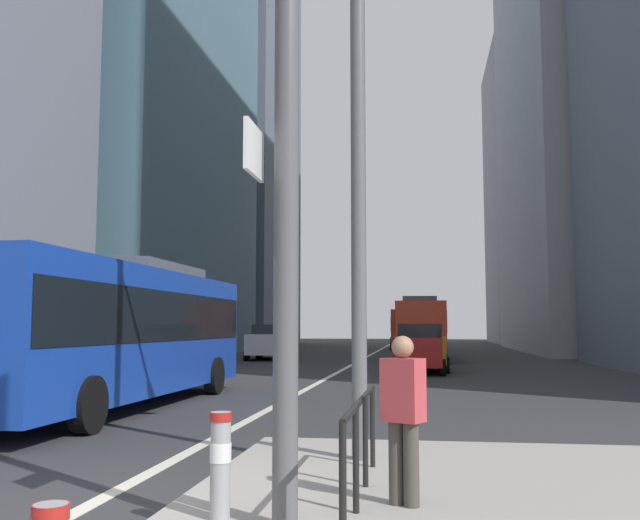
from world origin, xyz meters
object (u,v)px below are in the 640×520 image
(car_receding_near, at_px, (418,348))
(pedestrian_waiting, at_px, (403,411))
(city_bus_red_receding, at_px, (419,327))
(car_receding_far, at_px, (423,347))
(city_bus_blue_oncoming, at_px, (117,327))
(car_oncoming_mid, at_px, (269,341))
(city_bus_red_distant, at_px, (408,326))
(street_lamp_post, at_px, (358,69))
(bollard_right, at_px, (220,459))
(car_oncoming_far, at_px, (269,342))
(traffic_signal_gantry, at_px, (98,85))

(car_receding_near, xyz_separation_m, pedestrian_waiting, (0.03, -21.38, 0.04))
(city_bus_red_receding, distance_m, car_receding_far, 10.27)
(city_bus_blue_oncoming, bearing_deg, car_oncoming_mid, 94.47)
(city_bus_red_distant, height_order, pedestrian_waiting, city_bus_red_distant)
(car_receding_far, distance_m, pedestrian_waiting, 22.87)
(car_receding_far, distance_m, street_lamp_post, 21.06)
(pedestrian_waiting, bearing_deg, street_lamp_post, 105.37)
(city_bus_red_distant, relative_size, bollard_right, 12.33)
(car_oncoming_mid, relative_size, car_receding_near, 1.02)
(city_bus_red_receding, height_order, car_oncoming_far, city_bus_red_receding)
(car_oncoming_mid, xyz_separation_m, traffic_signal_gantry, (5.87, -34.14, 3.09))
(city_bus_red_receding, distance_m, bollard_right, 33.87)
(bollard_right, relative_size, pedestrian_waiting, 0.58)
(car_oncoming_mid, bearing_deg, pedestrian_waiting, -75.44)
(city_bus_red_distant, bearing_deg, pedestrian_waiting, -88.79)
(traffic_signal_gantry, xyz_separation_m, street_lamp_post, (2.14, 3.17, 1.21))
(car_oncoming_far, distance_m, street_lamp_post, 30.66)
(car_oncoming_far, height_order, traffic_signal_gantry, traffic_signal_gantry)
(car_receding_near, relative_size, street_lamp_post, 0.52)
(car_oncoming_mid, distance_m, car_receding_far, 13.60)
(car_oncoming_far, height_order, bollard_right, car_oncoming_far)
(car_oncoming_far, xyz_separation_m, bollard_right, (6.71, -32.35, -0.32))
(car_oncoming_far, bearing_deg, city_bus_red_distant, 69.70)
(city_bus_red_receding, height_order, street_lamp_post, street_lamp_post)
(car_oncoming_mid, bearing_deg, bollard_right, -78.29)
(city_bus_red_distant, distance_m, car_receding_far, 28.34)
(city_bus_red_distant, xyz_separation_m, bollard_right, (-0.51, -51.89, -1.17))
(city_bus_red_distant, bearing_deg, car_oncoming_mid, -112.83)
(city_bus_blue_oncoming, bearing_deg, bollard_right, -60.59)
(street_lamp_post, bearing_deg, car_oncoming_mid, 104.50)
(city_bus_red_distant, bearing_deg, city_bus_blue_oncoming, -97.45)
(car_receding_near, xyz_separation_m, bollard_right, (-1.56, -22.10, -0.32))
(car_oncoming_mid, height_order, car_receding_far, same)
(city_bus_red_distant, relative_size, car_oncoming_far, 2.75)
(street_lamp_post, xyz_separation_m, pedestrian_waiting, (0.62, -2.27, -4.25))
(city_bus_red_receding, distance_m, traffic_signal_gantry, 34.18)
(car_receding_near, height_order, car_receding_far, same)
(traffic_signal_gantry, relative_size, pedestrian_waiting, 3.75)
(city_bus_blue_oncoming, xyz_separation_m, traffic_signal_gantry, (3.93, -9.22, 2.24))
(bollard_right, bearing_deg, car_receding_near, 85.96)
(city_bus_blue_oncoming, bearing_deg, city_bus_red_receding, 75.06)
(city_bus_red_receding, distance_m, car_oncoming_mid, 8.60)
(city_bus_red_distant, height_order, car_receding_far, city_bus_red_distant)
(car_receding_far, height_order, street_lamp_post, street_lamp_post)
(car_oncoming_mid, distance_m, street_lamp_post, 32.27)
(city_bus_red_distant, height_order, car_oncoming_mid, city_bus_red_distant)
(city_bus_blue_oncoming, relative_size, car_receding_far, 2.73)
(city_bus_red_distant, relative_size, pedestrian_waiting, 7.17)
(bollard_right, bearing_deg, car_receding_far, 85.71)
(city_bus_blue_oncoming, relative_size, street_lamp_post, 1.42)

